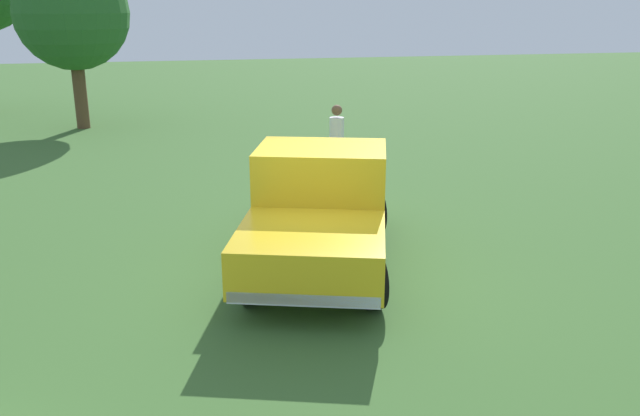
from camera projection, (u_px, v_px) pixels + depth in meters
The scene contains 4 objects.
ground_plane at pixel (320, 264), 10.30m from camera, with size 80.00×80.00×0.00m, color #3D662D.
pickup_truck at pixel (321, 204), 10.19m from camera, with size 5.11×3.34×1.80m.
person_bystander at pixel (337, 140), 14.56m from camera, with size 0.35×0.35×1.79m.
tree_back_right at pixel (72, 14), 20.52m from camera, with size 3.53×3.53×5.39m.
Camera 1 is at (9.33, -2.16, 3.89)m, focal length 36.93 mm.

